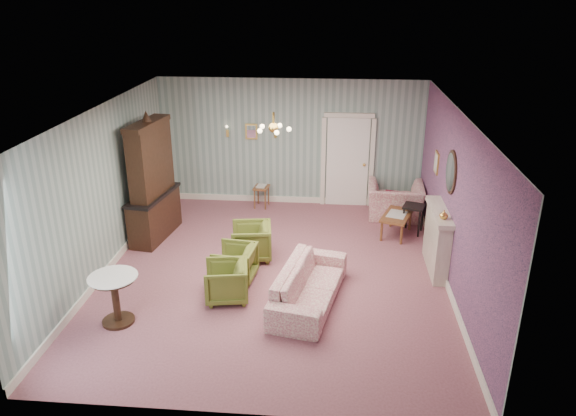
# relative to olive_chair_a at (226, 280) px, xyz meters

# --- Properties ---
(floor) EXTENTS (7.00, 7.00, 0.00)m
(floor) POSITION_rel_olive_chair_a_xyz_m (0.69, 0.93, -0.35)
(floor) COLOR #945662
(floor) RESTS_ON ground
(ceiling) EXTENTS (7.00, 7.00, 0.00)m
(ceiling) POSITION_rel_olive_chair_a_xyz_m (0.69, 0.93, 2.55)
(ceiling) COLOR white
(ceiling) RESTS_ON ground
(wall_back) EXTENTS (6.00, 0.00, 6.00)m
(wall_back) POSITION_rel_olive_chair_a_xyz_m (0.69, 4.43, 1.10)
(wall_back) COLOR gray
(wall_back) RESTS_ON ground
(wall_front) EXTENTS (6.00, 0.00, 6.00)m
(wall_front) POSITION_rel_olive_chair_a_xyz_m (0.69, -2.57, 1.10)
(wall_front) COLOR gray
(wall_front) RESTS_ON ground
(wall_left) EXTENTS (0.00, 7.00, 7.00)m
(wall_left) POSITION_rel_olive_chair_a_xyz_m (-2.31, 0.93, 1.10)
(wall_left) COLOR gray
(wall_left) RESTS_ON ground
(wall_right) EXTENTS (0.00, 7.00, 7.00)m
(wall_right) POSITION_rel_olive_chair_a_xyz_m (3.69, 0.93, 1.10)
(wall_right) COLOR gray
(wall_right) RESTS_ON ground
(wall_right_floral) EXTENTS (0.00, 7.00, 7.00)m
(wall_right_floral) POSITION_rel_olive_chair_a_xyz_m (3.68, 0.93, 1.10)
(wall_right_floral) COLOR #BD5E8B
(wall_right_floral) RESTS_ON ground
(door) EXTENTS (1.12, 0.12, 2.16)m
(door) POSITION_rel_olive_chair_a_xyz_m (1.99, 4.39, 0.73)
(door) COLOR white
(door) RESTS_ON floor
(olive_chair_a) EXTENTS (0.74, 0.77, 0.70)m
(olive_chair_a) POSITION_rel_olive_chair_a_xyz_m (0.00, 0.00, 0.00)
(olive_chair_a) COLOR olive
(olive_chair_a) RESTS_ON floor
(olive_chair_b) EXTENTS (0.70, 0.74, 0.69)m
(olive_chair_b) POSITION_rel_olive_chair_a_xyz_m (0.03, 0.65, -0.00)
(olive_chair_b) COLOR olive
(olive_chair_b) RESTS_ON floor
(olive_chair_c) EXTENTS (0.77, 0.81, 0.74)m
(olive_chair_c) POSITION_rel_olive_chair_a_xyz_m (0.19, 1.49, 0.02)
(olive_chair_c) COLOR olive
(olive_chair_c) RESTS_ON floor
(sofa_chintz) EXTENTS (1.04, 2.22, 0.83)m
(sofa_chintz) POSITION_rel_olive_chair_a_xyz_m (1.34, 0.02, 0.07)
(sofa_chintz) COLOR #A7435B
(sofa_chintz) RESTS_ON floor
(wingback_chair) EXTENTS (1.22, 0.83, 1.03)m
(wingback_chair) POSITION_rel_olive_chair_a_xyz_m (3.05, 3.69, 0.17)
(wingback_chair) COLOR #A7435B
(wingback_chair) RESTS_ON floor
(dresser) EXTENTS (0.73, 1.58, 2.54)m
(dresser) POSITION_rel_olive_chair_a_xyz_m (-1.90, 2.28, 0.92)
(dresser) COLOR black
(dresser) RESTS_ON floor
(fireplace) EXTENTS (0.30, 1.40, 1.16)m
(fireplace) POSITION_rel_olive_chair_a_xyz_m (3.55, 1.33, 0.23)
(fireplace) COLOR beige
(fireplace) RESTS_ON floor
(mantel_vase) EXTENTS (0.15, 0.15, 0.15)m
(mantel_vase) POSITION_rel_olive_chair_a_xyz_m (3.53, 0.93, 0.88)
(mantel_vase) COLOR gold
(mantel_vase) RESTS_ON fireplace
(oval_mirror) EXTENTS (0.04, 0.76, 0.84)m
(oval_mirror) POSITION_rel_olive_chair_a_xyz_m (3.65, 1.33, 1.50)
(oval_mirror) COLOR white
(oval_mirror) RESTS_ON wall_right
(framed_print) EXTENTS (0.04, 0.34, 0.42)m
(framed_print) POSITION_rel_olive_chair_a_xyz_m (3.66, 2.68, 1.25)
(framed_print) COLOR gold
(framed_print) RESTS_ON wall_right
(coffee_table) EXTENTS (0.78, 1.03, 0.47)m
(coffee_table) POSITION_rel_olive_chair_a_xyz_m (2.99, 2.75, -0.12)
(coffee_table) COLOR brown
(coffee_table) RESTS_ON floor
(side_table_black) EXTENTS (0.51, 0.51, 0.61)m
(side_table_black) POSITION_rel_olive_chair_a_xyz_m (3.34, 2.90, -0.04)
(side_table_black) COLOR black
(side_table_black) RESTS_ON floor
(pedestal_table) EXTENTS (0.93, 0.93, 0.80)m
(pedestal_table) POSITION_rel_olive_chair_a_xyz_m (-1.52, -0.81, 0.05)
(pedestal_table) COLOR black
(pedestal_table) RESTS_ON floor
(nesting_table) EXTENTS (0.37, 0.45, 0.54)m
(nesting_table) POSITION_rel_olive_chair_a_xyz_m (0.04, 4.08, -0.08)
(nesting_table) COLOR brown
(nesting_table) RESTS_ON floor
(gilt_mirror_back) EXTENTS (0.28, 0.06, 0.36)m
(gilt_mirror_back) POSITION_rel_olive_chair_a_xyz_m (-0.21, 4.39, 1.35)
(gilt_mirror_back) COLOR gold
(gilt_mirror_back) RESTS_ON wall_back
(sconce_left) EXTENTS (0.16, 0.12, 0.30)m
(sconce_left) POSITION_rel_olive_chair_a_xyz_m (-0.76, 4.37, 1.35)
(sconce_left) COLOR gold
(sconce_left) RESTS_ON wall_back
(sconce_right) EXTENTS (0.16, 0.12, 0.30)m
(sconce_right) POSITION_rel_olive_chair_a_xyz_m (0.34, 4.37, 1.35)
(sconce_right) COLOR gold
(sconce_right) RESTS_ON wall_back
(chandelier) EXTENTS (0.56, 0.56, 0.36)m
(chandelier) POSITION_rel_olive_chair_a_xyz_m (0.69, 0.93, 2.28)
(chandelier) COLOR gold
(chandelier) RESTS_ON ceiling
(burgundy_cushion) EXTENTS (0.41, 0.28, 0.39)m
(burgundy_cushion) POSITION_rel_olive_chair_a_xyz_m (3.00, 3.54, 0.13)
(burgundy_cushion) COLOR maroon
(burgundy_cushion) RESTS_ON wingback_chair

